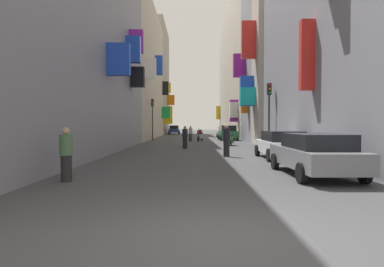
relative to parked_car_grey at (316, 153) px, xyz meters
name	(u,v)px	position (x,y,z in m)	size (l,w,h in m)	color
ground_plane	(197,140)	(-3.57, 24.27, -0.74)	(140.00, 140.00, 0.00)	#424244
building_left_near	(49,13)	(-11.57, 6.52, 6.77)	(7.24, 24.48, 15.02)	gray
building_left_mid_a	(132,73)	(-11.57, 29.52, 7.31)	(7.28, 21.52, 16.10)	#BCB29E
building_left_mid_b	(151,81)	(-11.57, 47.27, 8.69)	(7.39, 14.00, 18.88)	gray
building_right_near	(380,22)	(4.42, 4.14, 5.58)	(7.29, 19.74, 12.63)	gray
building_right_mid_b	(290,39)	(4.38, 17.61, 8.30)	(7.31, 3.09, 18.15)	#B2A899
building_right_mid_c	(276,61)	(4.41, 22.41, 7.39)	(7.24, 6.52, 16.27)	gray
building_right_far	(247,71)	(4.42, 39.97, 9.25)	(6.98, 28.60, 19.99)	#B2A899
parked_car_grey	(316,153)	(0.00, 0.00, 0.00)	(1.98, 4.47, 1.39)	slate
parked_car_blue	(175,130)	(-7.13, 46.18, 0.05)	(1.89, 4.14, 1.53)	navy
parked_car_white	(283,144)	(0.38, 5.27, -0.01)	(1.99, 4.08, 1.37)	white
parked_car_green	(229,132)	(-0.13, 24.56, 0.08)	(1.94, 4.14, 1.59)	#236638
parked_car_silver	(226,132)	(0.13, 29.93, 0.03)	(1.94, 4.03, 1.46)	#B7B7BC
scooter_silver	(201,136)	(-3.18, 22.49, -0.28)	(0.72, 1.84, 1.13)	#ADADB2
scooter_green	(232,140)	(-0.91, 15.36, -0.28)	(0.54, 1.85, 1.13)	#287F3D
scooter_red	(201,132)	(-2.77, 41.79, -0.28)	(0.82, 1.76, 1.13)	red
pedestrian_crossing	(186,137)	(-4.50, 12.10, 0.05)	(0.51, 0.51, 1.59)	black
pedestrian_near_left	(228,141)	(-2.21, 6.31, 0.10)	(0.42, 0.42, 1.69)	#242424
pedestrian_near_right	(192,134)	(-4.16, 21.73, 0.02)	(0.53, 0.53, 1.54)	#363636
pedestrian_mid_street	(67,155)	(-7.73, -1.06, 0.05)	(0.47, 0.47, 1.60)	#272727
pedestrian_far_away	(226,133)	(-0.97, 18.92, 0.12)	(0.45, 0.45, 1.73)	#2B2B2B
traffic_light_near_corner	(270,105)	(1.06, 10.74, 2.24)	(0.26, 0.34, 4.39)	#2D2D2D
traffic_light_far_corner	(154,112)	(-8.14, 23.20, 2.21)	(0.26, 0.34, 4.33)	#2D2D2D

